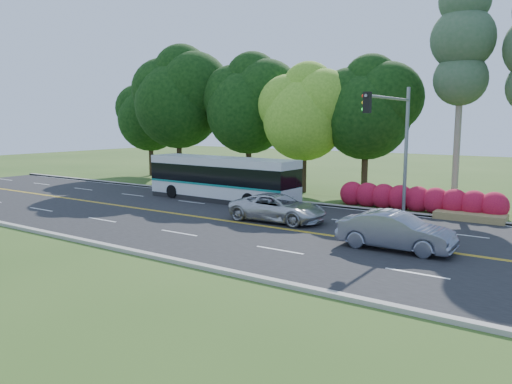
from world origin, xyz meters
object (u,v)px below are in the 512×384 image
Objects in this scene: traffic_signal at (395,131)px; suv at (278,208)px; sedan at (396,231)px; transit_bus at (221,179)px.

traffic_signal is 1.38× the size of suv.
sedan is (2.31, -6.20, -3.89)m from traffic_signal.
traffic_signal is 1.52× the size of sedan.
traffic_signal is 7.28m from suv.
suv is (-6.97, 2.23, -0.06)m from sedan.
traffic_signal is at bearing 19.48° from sedan.
sedan is at bearing -69.56° from traffic_signal.
traffic_signal reaches higher than sedan.
traffic_signal is at bearing -51.94° from suv.
transit_bus is at bearing -178.16° from traffic_signal.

